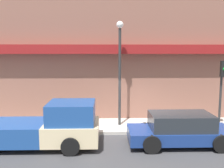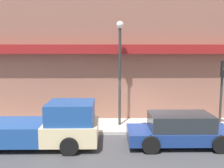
{
  "view_description": "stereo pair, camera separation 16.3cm",
  "coord_description": "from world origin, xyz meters",
  "views": [
    {
      "loc": [
        -1.58,
        -11.58,
        3.99
      ],
      "look_at": [
        -1.23,
        0.99,
        2.35
      ],
      "focal_mm": 40.0,
      "sensor_mm": 36.0,
      "label": 1
    },
    {
      "loc": [
        -1.42,
        -11.58,
        3.99
      ],
      "look_at": [
        -1.23,
        0.99,
        2.35
      ],
      "focal_mm": 40.0,
      "sensor_mm": 36.0,
      "label": 2
    }
  ],
  "objects": [
    {
      "name": "traffic_light",
      "position": [
        4.31,
        0.72,
        2.49
      ],
      "size": [
        0.28,
        0.42,
        3.39
      ],
      "color": "#2D2D2D",
      "rests_on": "sidewalk"
    },
    {
      "name": "fire_hydrant",
      "position": [
        -2.3,
        0.69,
        0.51
      ],
      "size": [
        0.19,
        0.19,
        0.73
      ],
      "color": "yellow",
      "rests_on": "sidewalk"
    },
    {
      "name": "ground_plane",
      "position": [
        0.0,
        0.0,
        0.0
      ],
      "size": [
        80.0,
        80.0,
        0.0
      ],
      "primitive_type": "plane",
      "color": "#38383A"
    },
    {
      "name": "street_lamp",
      "position": [
        -0.83,
        1.19,
        3.52
      ],
      "size": [
        0.36,
        0.36,
        5.36
      ],
      "color": "#2D2D2D",
      "rests_on": "sidewalk"
    },
    {
      "name": "pickup_truck",
      "position": [
        -4.27,
        -1.35,
        0.83
      ],
      "size": [
        5.62,
        2.2,
        1.9
      ],
      "rotation": [
        0.0,
        0.0,
        0.02
      ],
      "color": "beige",
      "rests_on": "ground"
    },
    {
      "name": "parked_car",
      "position": [
        1.64,
        -1.35,
        0.68
      ],
      "size": [
        4.46,
        1.98,
        1.38
      ],
      "rotation": [
        0.0,
        0.0,
        0.04
      ],
      "color": "navy",
      "rests_on": "ground"
    },
    {
      "name": "sidewalk",
      "position": [
        0.0,
        1.24,
        0.08
      ],
      "size": [
        36.0,
        2.47,
        0.15
      ],
      "color": "#B7B2A8",
      "rests_on": "ground"
    },
    {
      "name": "building",
      "position": [
        0.02,
        3.96,
        5.85
      ],
      "size": [
        19.8,
        3.8,
        11.72
      ],
      "color": "brown",
      "rests_on": "ground"
    }
  ]
}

